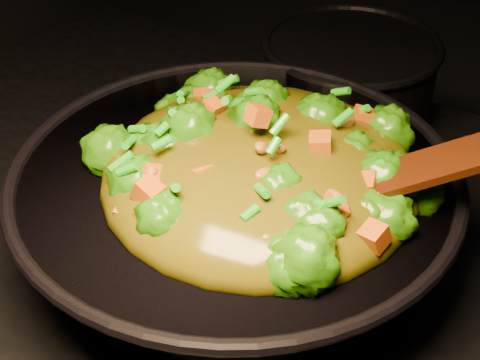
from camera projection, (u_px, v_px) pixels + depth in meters
The scene contains 4 objects.
wok at pixel (235, 221), 0.81m from camera, with size 0.46×0.46×0.13m, color black, non-canonical shape.
stir_fry at pixel (261, 136), 0.72m from camera, with size 0.33×0.33×0.11m, color #276E07, non-canonical shape.
spatula at pixel (419, 170), 0.69m from camera, with size 0.32×0.05×0.01m, color #381209.
back_pot at pixel (348, 84), 1.04m from camera, with size 0.24×0.24×0.14m, color black.
Camera 1 is at (0.37, -0.53, 1.49)m, focal length 55.00 mm.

